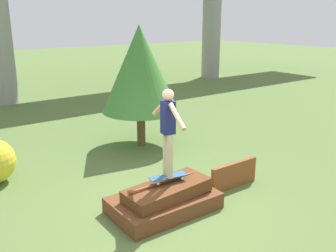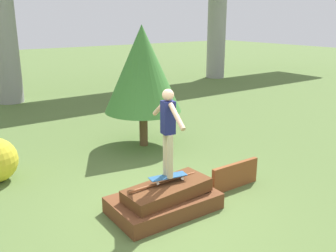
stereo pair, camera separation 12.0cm
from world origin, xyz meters
name	(u,v)px [view 2 (the right image)]	position (x,y,z in m)	size (l,w,h in m)	color
ground_plane	(164,210)	(0.00, 0.00, 0.00)	(80.00, 80.00, 0.00)	#567038
scrap_pile	(165,199)	(0.01, -0.03, 0.24)	(2.05, 1.26, 0.62)	brown
scrap_plank_loose	(235,175)	(1.85, -0.08, 0.29)	(1.29, 0.10, 0.57)	brown
skateboard	(168,177)	(0.09, -0.02, 0.69)	(0.77, 0.35, 0.09)	#23517F
skater	(168,127)	(0.09, -0.02, 1.69)	(0.30, 1.25, 1.68)	#C6B78E
tree_behind_right	(142,69)	(1.72, 3.50, 2.23)	(2.17, 2.17, 3.44)	brown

